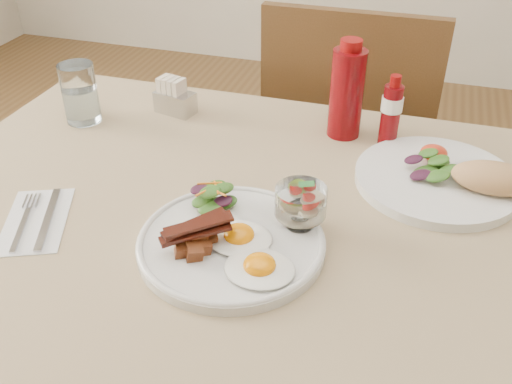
% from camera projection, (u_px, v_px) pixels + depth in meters
% --- Properties ---
extents(table, '(1.33, 0.88, 0.75)m').
position_uv_depth(table, '(288.00, 265.00, 0.95)').
color(table, '#54351A').
rests_on(table, ground).
extents(chair_far, '(0.42, 0.42, 0.93)m').
position_uv_depth(chair_far, '(347.00, 148.00, 1.55)').
color(chair_far, '#54351A').
rests_on(chair_far, ground).
extents(main_plate, '(0.28, 0.28, 0.02)m').
position_uv_depth(main_plate, '(231.00, 244.00, 0.85)').
color(main_plate, silver).
rests_on(main_plate, table).
extents(fried_eggs, '(0.16, 0.16, 0.03)m').
position_uv_depth(fried_eggs, '(249.00, 251.00, 0.81)').
color(fried_eggs, white).
rests_on(fried_eggs, main_plate).
extents(bacon_potato_pile, '(0.10, 0.09, 0.05)m').
position_uv_depth(bacon_potato_pile, '(196.00, 237.00, 0.81)').
color(bacon_potato_pile, maroon).
rests_on(bacon_potato_pile, main_plate).
extents(side_salad, '(0.08, 0.07, 0.04)m').
position_uv_depth(side_salad, '(214.00, 197.00, 0.90)').
color(side_salad, '#1D4312').
rests_on(side_salad, main_plate).
extents(fruit_cup, '(0.08, 0.08, 0.08)m').
position_uv_depth(fruit_cup, '(301.00, 202.00, 0.85)').
color(fruit_cup, white).
rests_on(fruit_cup, main_plate).
extents(second_plate, '(0.30, 0.28, 0.07)m').
position_uv_depth(second_plate, '(450.00, 178.00, 0.98)').
color(second_plate, silver).
rests_on(second_plate, table).
extents(ketchup_bottle, '(0.08, 0.08, 0.19)m').
position_uv_depth(ketchup_bottle, '(347.00, 92.00, 1.10)').
color(ketchup_bottle, '#610509').
rests_on(ketchup_bottle, table).
extents(hot_sauce_bottle, '(0.04, 0.04, 0.14)m').
position_uv_depth(hot_sauce_bottle, '(391.00, 112.00, 1.07)').
color(hot_sauce_bottle, '#610509').
rests_on(hot_sauce_bottle, table).
extents(sugar_caddy, '(0.09, 0.06, 0.08)m').
position_uv_depth(sugar_caddy, '(174.00, 98.00, 1.21)').
color(sugar_caddy, silver).
rests_on(sugar_caddy, table).
extents(water_glass, '(0.07, 0.07, 0.12)m').
position_uv_depth(water_glass, '(80.00, 97.00, 1.17)').
color(water_glass, white).
rests_on(water_glass, table).
extents(napkin_cutlery, '(0.16, 0.20, 0.01)m').
position_uv_depth(napkin_cutlery, '(37.00, 220.00, 0.91)').
color(napkin_cutlery, silver).
rests_on(napkin_cutlery, table).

